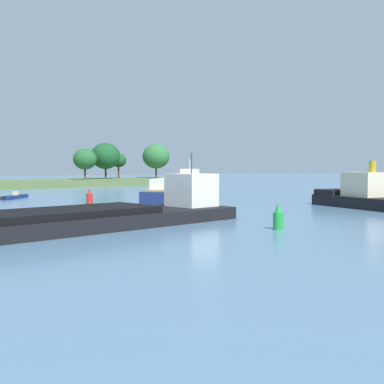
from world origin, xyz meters
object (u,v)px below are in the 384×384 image
at_px(small_motorboat, 14,197).
at_px(channel_buoy_red, 90,197).
at_px(white_riverboat, 185,190).
at_px(tugboat, 358,196).
at_px(channel_buoy_green, 278,218).
at_px(fishing_skiff, 349,191).

bearing_deg(small_motorboat, channel_buoy_red, -71.14).
distance_m(white_riverboat, channel_buoy_red, 12.94).
bearing_deg(channel_buoy_red, tugboat, -42.12).
bearing_deg(tugboat, channel_buoy_green, -157.92).
xyz_separation_m(tugboat, white_riverboat, (-9.44, 19.61, 0.11)).
xyz_separation_m(tugboat, channel_buoy_red, (-22.36, 20.22, -0.46)).
bearing_deg(channel_buoy_green, fishing_skiff, 32.23).
distance_m(channel_buoy_red, channel_buoy_green, 28.33).
xyz_separation_m(small_motorboat, channel_buoy_red, (5.00, -14.64, 0.56)).
xyz_separation_m(fishing_skiff, small_motorboat, (-51.00, 15.53, -0.01)).
xyz_separation_m(white_riverboat, channel_buoy_red, (-12.92, 0.60, -0.57)).
bearing_deg(small_motorboat, fishing_skiff, -16.94).
bearing_deg(small_motorboat, channel_buoy_green, -79.86).
bearing_deg(tugboat, small_motorboat, 128.13).
relative_size(white_riverboat, channel_buoy_red, 10.66).
relative_size(white_riverboat, small_motorboat, 3.62).
bearing_deg(channel_buoy_red, fishing_skiff, -1.11).
relative_size(tugboat, channel_buoy_red, 6.05).
height_order(white_riverboat, small_motorboat, white_riverboat).
relative_size(tugboat, channel_buoy_green, 6.05).
xyz_separation_m(fishing_skiff, channel_buoy_red, (-45.99, 0.89, 0.54)).
relative_size(small_motorboat, channel_buoy_red, 2.94).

